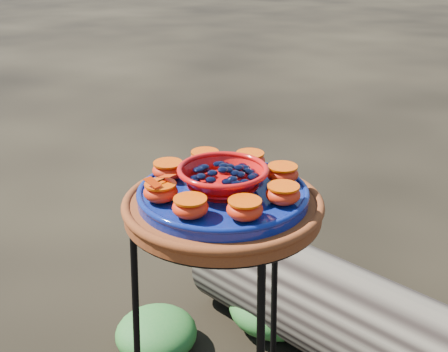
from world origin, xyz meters
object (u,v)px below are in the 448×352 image
Objects in this scene: cobalt_plate at (223,195)px; red_bowl at (223,179)px; plant_stand at (223,349)px; terracotta_saucer at (223,207)px.

red_bowl reaches higher than cobalt_plate.
red_bowl is (0.00, 0.00, 0.43)m from plant_stand.
terracotta_saucer is 1.17× the size of cobalt_plate.
plant_stand is 1.73× the size of terracotta_saucer.
terracotta_saucer is at bearing 0.00° from red_bowl.
plant_stand is 2.02× the size of cobalt_plate.
red_bowl reaches higher than terracotta_saucer.
red_bowl reaches higher than plant_stand.
terracotta_saucer reaches higher than plant_stand.
terracotta_saucer is at bearing 0.00° from cobalt_plate.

